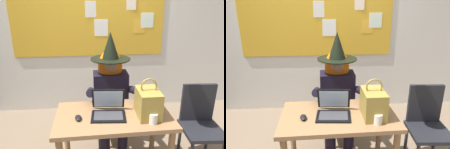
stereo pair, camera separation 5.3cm
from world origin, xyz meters
TOP-DOWN VIEW (x-y plane):
  - wall_back_bulletin at (0.00, 1.71)m, footprint 6.05×1.82m
  - desk_main at (0.21, 0.08)m, footprint 1.13×0.65m
  - chair_at_desk at (0.24, 0.76)m, footprint 0.45×0.45m
  - person_costumed at (0.24, 0.64)m, footprint 0.59×0.70m
  - laptop at (0.16, 0.09)m, footprint 0.35×0.32m
  - computer_mouse at (-0.13, 0.02)m, footprint 0.08×0.11m
  - handbag at (0.53, 0.03)m, footprint 0.20×0.30m
  - coffee_mug at (0.54, -0.11)m, footprint 0.08×0.08m
  - chair_extra_corner at (1.20, 0.22)m, footprint 0.45×0.45m

SIDE VIEW (x-z plane):
  - chair_at_desk at x=0.24m, z-range 0.05..0.94m
  - chair_extra_corner at x=1.20m, z-range 0.06..0.96m
  - desk_main at x=0.21m, z-range 0.25..0.98m
  - computer_mouse at x=-0.13m, z-range 0.73..0.77m
  - coffee_mug at x=0.54m, z-range 0.73..0.83m
  - laptop at x=0.16m, z-range 0.67..0.90m
  - person_costumed at x=0.24m, z-range 0.06..1.51m
  - handbag at x=0.53m, z-range 0.68..1.06m
  - wall_back_bulletin at x=0.00m, z-range 0.02..2.64m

